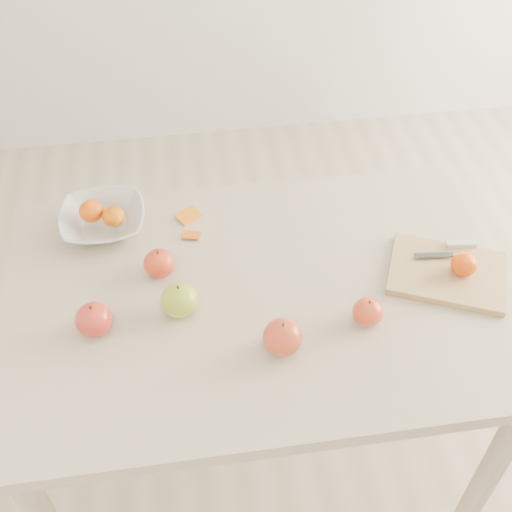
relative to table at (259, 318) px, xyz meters
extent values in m
plane|color=#C6B293|center=(0.00, 0.00, -0.65)|extent=(3.50, 3.50, 0.00)
cube|color=beige|center=(0.00, 0.00, 0.08)|extent=(1.20, 0.80, 0.04)
cylinder|color=#BCAA8E|center=(-0.54, 0.34, -0.30)|extent=(0.06, 0.06, 0.71)
cylinder|color=#BCAA8E|center=(0.54, 0.34, -0.30)|extent=(0.06, 0.06, 0.71)
cylinder|color=#BCAA8E|center=(0.54, -0.34, -0.30)|extent=(0.06, 0.06, 0.71)
cube|color=tan|center=(0.46, -0.02, 0.11)|extent=(0.33, 0.29, 0.02)
ellipsoid|color=#D14B07|center=(0.49, -0.03, 0.14)|extent=(0.06, 0.06, 0.05)
imported|color=silver|center=(-0.36, 0.28, 0.13)|extent=(0.22, 0.22, 0.05)
ellipsoid|color=#E36308|center=(-0.39, 0.29, 0.15)|extent=(0.06, 0.06, 0.06)
ellipsoid|color=#E25D07|center=(-0.33, 0.26, 0.15)|extent=(0.06, 0.06, 0.05)
cube|color=orange|center=(-0.14, 0.28, 0.10)|extent=(0.07, 0.07, 0.01)
cube|color=#CA5D0E|center=(-0.14, 0.21, 0.10)|extent=(0.05, 0.05, 0.01)
cube|color=silver|center=(0.52, 0.06, 0.12)|extent=(0.08, 0.03, 0.01)
cube|color=#3D4145|center=(0.44, 0.03, 0.12)|extent=(0.10, 0.03, 0.00)
ellipsoid|color=olive|center=(-0.19, -0.03, 0.14)|extent=(0.09, 0.09, 0.08)
ellipsoid|color=maroon|center=(-0.38, -0.06, 0.14)|extent=(0.08, 0.08, 0.07)
ellipsoid|color=maroon|center=(0.03, -0.17, 0.14)|extent=(0.09, 0.09, 0.08)
ellipsoid|color=#A7221B|center=(0.23, -0.12, 0.13)|extent=(0.07, 0.07, 0.06)
ellipsoid|color=#A8281E|center=(-0.23, 0.10, 0.13)|extent=(0.08, 0.08, 0.07)
camera|label=1|loc=(-0.15, -0.98, 1.24)|focal=45.00mm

